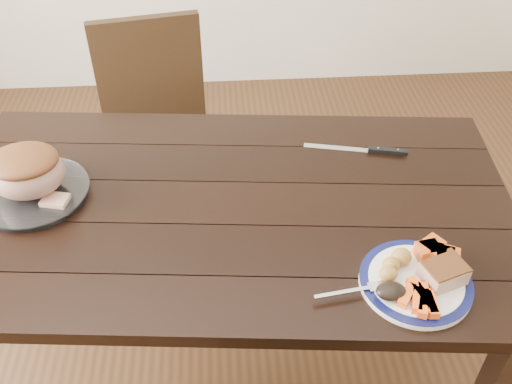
{
  "coord_description": "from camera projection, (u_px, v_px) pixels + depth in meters",
  "views": [
    {
      "loc": [
        -0.0,
        -1.19,
        1.81
      ],
      "look_at": [
        0.08,
        -0.02,
        0.8
      ],
      "focal_mm": 40.0,
      "sensor_mm": 36.0,
      "label": 1
    }
  ],
  "objects": [
    {
      "name": "ground",
      "position": [
        234.0,
        355.0,
        2.08
      ],
      "size": [
        4.0,
        4.0,
        0.0
      ],
      "primitive_type": "plane",
      "color": "#472B16",
      "rests_on": "ground"
    },
    {
      "name": "roast_joint",
      "position": [
        27.0,
        173.0,
        1.56
      ],
      "size": [
        0.21,
        0.18,
        0.13
      ],
      "primitive_type": "ellipsoid",
      "color": "#A87766",
      "rests_on": "serving_platter"
    },
    {
      "name": "serving_platter",
      "position": [
        34.0,
        194.0,
        1.61
      ],
      "size": [
        0.3,
        0.3,
        0.02
      ],
      "primitive_type": "cylinder",
      "color": "white",
      "rests_on": "dining_table"
    },
    {
      "name": "dinner_plate",
      "position": [
        415.0,
        283.0,
        1.36
      ],
      "size": [
        0.27,
        0.27,
        0.02
      ],
      "primitive_type": "cylinder",
      "color": "white",
      "rests_on": "dining_table"
    },
    {
      "name": "chair_far",
      "position": [
        158.0,
        126.0,
        2.28
      ],
      "size": [
        0.49,
        0.5,
        0.93
      ],
      "rotation": [
        0.0,
        0.0,
        3.33
      ],
      "color": "black",
      "rests_on": "ground"
    },
    {
      "name": "plate_rim",
      "position": [
        416.0,
        280.0,
        1.36
      ],
      "size": [
        0.27,
        0.27,
        0.02
      ],
      "primitive_type": "torus",
      "color": "#0D1141",
      "rests_on": "dinner_plate"
    },
    {
      "name": "carrot_batons",
      "position": [
        421.0,
        299.0,
        1.3
      ],
      "size": [
        0.09,
        0.11,
        0.02
      ],
      "color": "#FF5E15",
      "rests_on": "dinner_plate"
    },
    {
      "name": "dark_mushroom",
      "position": [
        391.0,
        291.0,
        1.3
      ],
      "size": [
        0.07,
        0.05,
        0.03
      ],
      "primitive_type": "ellipsoid",
      "color": "black",
      "rests_on": "dinner_plate"
    },
    {
      "name": "roasted_potatoes",
      "position": [
        395.0,
        264.0,
        1.36
      ],
      "size": [
        0.09,
        0.09,
        0.04
      ],
      "color": "gold",
      "rests_on": "dinner_plate"
    },
    {
      "name": "fork",
      "position": [
        356.0,
        290.0,
        1.33
      ],
      "size": [
        0.18,
        0.04,
        0.0
      ],
      "rotation": [
        0.0,
        0.0,
        0.15
      ],
      "color": "silver",
      "rests_on": "dinner_plate"
    },
    {
      "name": "pumpkin_wedges",
      "position": [
        437.0,
        253.0,
        1.39
      ],
      "size": [
        0.11,
        0.1,
        0.04
      ],
      "color": "#F6591B",
      "rests_on": "dinner_plate"
    },
    {
      "name": "dining_table",
      "position": [
        228.0,
        226.0,
        1.65
      ],
      "size": [
        1.68,
        1.05,
        0.75
      ],
      "rotation": [
        0.0,
        0.0,
        -0.09
      ],
      "color": "black",
      "rests_on": "ground"
    },
    {
      "name": "pork_slice",
      "position": [
        443.0,
        273.0,
        1.34
      ],
      "size": [
        0.12,
        0.1,
        0.04
      ],
      "primitive_type": "cube",
      "rotation": [
        0.0,
        0.0,
        0.34
      ],
      "color": "tan",
      "rests_on": "dinner_plate"
    },
    {
      "name": "carving_knife",
      "position": [
        375.0,
        150.0,
        1.77
      ],
      "size": [
        0.32,
        0.09,
        0.01
      ],
      "rotation": [
        0.0,
        0.0,
        -0.22
      ],
      "color": "silver",
      "rests_on": "dining_table"
    },
    {
      "name": "cut_slice",
      "position": [
        55.0,
        201.0,
        1.56
      ],
      "size": [
        0.08,
        0.07,
        0.02
      ],
      "primitive_type": "cube",
      "rotation": [
        0.0,
        0.0,
        -0.23
      ],
      "color": "tan",
      "rests_on": "serving_platter"
    }
  ]
}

